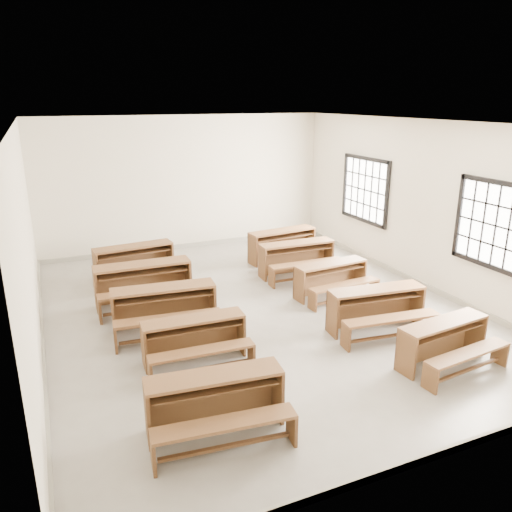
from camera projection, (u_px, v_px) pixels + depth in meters
name	position (u px, v px, depth m)	size (l,w,h in m)	color
room	(261.00, 189.00, 8.18)	(8.50, 8.50, 3.20)	gray
desk_set_0	(216.00, 400.00, 5.50)	(1.60, 0.95, 0.69)	brown
desk_set_1	(195.00, 337.00, 6.98)	(1.47, 0.81, 0.65)	brown
desk_set_2	(165.00, 306.00, 7.90)	(1.70, 1.00, 0.73)	brown
desk_set_3	(144.00, 281.00, 8.91)	(1.72, 0.92, 0.76)	brown
desk_set_4	(135.00, 260.00, 10.16)	(1.65, 0.97, 0.71)	brown
desk_set_5	(445.00, 340.00, 6.91)	(1.48, 0.88, 0.64)	brown
desk_set_6	(377.00, 306.00, 7.92)	(1.64, 0.98, 0.70)	brown
desk_set_7	(332.00, 277.00, 9.32)	(1.49, 0.85, 0.64)	brown
desk_set_8	(297.00, 256.00, 10.40)	(1.60, 0.87, 0.71)	brown
desk_set_9	(283.00, 243.00, 11.34)	(1.67, 0.99, 0.71)	brown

